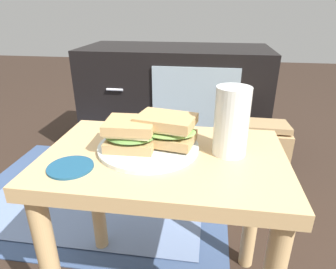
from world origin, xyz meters
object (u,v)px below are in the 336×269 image
Objects in this scene: plate at (148,147)px; sandwich_back at (165,129)px; paper_bag at (257,167)px; tv_cabinet at (175,101)px; beer_glass at (231,123)px; coaster at (70,167)px; sandwich_front at (131,134)px.

sandwich_back reaches higher than plate.
plate is at bearing -128.22° from paper_bag.
tv_cabinet is 2.50× the size of paper_bag.
beer_glass is 1.62× the size of coaster.
sandwich_front reaches higher than plate.
sandwich_back reaches higher than paper_bag.
tv_cabinet is at bearing 104.45° from beer_glass.
beer_glass is 0.57m from paper_bag.
beer_glass is (0.24, -0.92, 0.24)m from tv_cabinet.
sandwich_front is at bearing 43.15° from coaster.
paper_bag is (0.38, 0.45, -0.32)m from sandwich_front.
sandwich_front is 1.27× the size of coaster.
tv_cabinet is 7.80× the size of sandwich_front.
beer_glass is (0.19, 0.01, 0.07)m from plate.
sandwich_front is 0.66m from paper_bag.
tv_cabinet is at bearing 90.60° from sandwich_front.
coaster is at bearing -145.27° from sandwich_back.
coaster is at bearing -141.93° from plate.
sandwich_back is at bearing 34.73° from coaster.
plate is 0.06m from sandwich_front.
sandwich_back reaches higher than sandwich_front.
tv_cabinet is 0.96m from sandwich_front.
coaster is (-0.11, -0.10, -0.04)m from sandwich_front.
sandwich_back is (0.04, 0.01, 0.04)m from plate.
plate is at bearing -160.63° from sandwich_back.
paper_bag is at bearing 54.19° from sandwich_back.
paper_bag is at bearing -51.94° from tv_cabinet.
beer_glass reaches higher than paper_bag.
plate is 0.63× the size of paper_bag.
beer_glass reaches higher than coaster.
sandwich_front is 0.23m from beer_glass.
paper_bag is at bearing 48.35° from coaster.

